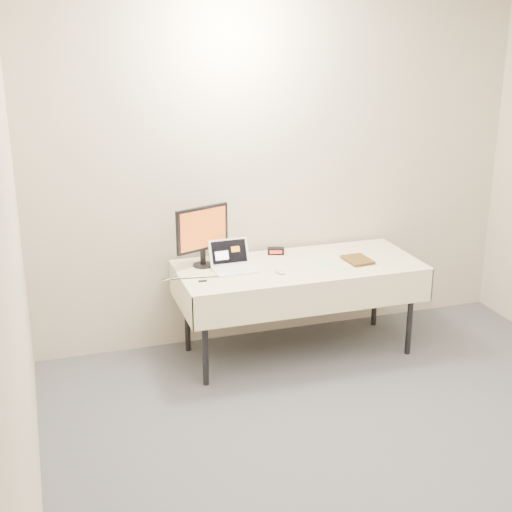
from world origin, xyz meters
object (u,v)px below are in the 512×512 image
object	(u,v)px
book	(348,248)
table	(299,272)
laptop	(232,263)
monitor	(202,232)

from	to	relation	value
book	table	bearing A→B (deg)	164.13
table	laptop	bearing A→B (deg)	173.94
table	monitor	xyz separation A→B (m)	(-0.71, 0.19, 0.33)
laptop	monitor	world-z (taller)	monitor
table	book	world-z (taller)	book
monitor	book	xyz separation A→B (m)	(1.07, -0.27, -0.15)
laptop	book	distance (m)	0.89
table	laptop	world-z (taller)	laptop
monitor	table	bearing A→B (deg)	-35.84
laptop	monitor	xyz separation A→B (m)	(-0.19, 0.14, 0.22)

